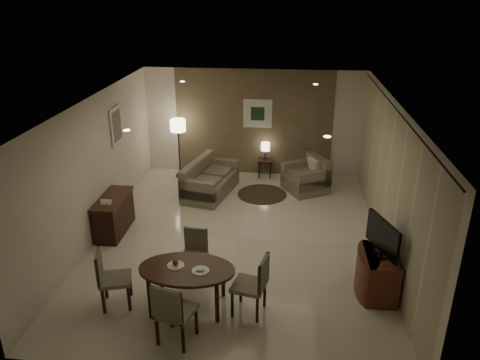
# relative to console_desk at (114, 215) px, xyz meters

# --- Properties ---
(room_shell) EXTENTS (5.50, 7.00, 2.70)m
(room_shell) POSITION_rel_console_desk_xyz_m (2.49, 0.40, 0.98)
(room_shell) COLOR beige
(room_shell) RESTS_ON ground
(taupe_accent) EXTENTS (3.96, 0.03, 2.70)m
(taupe_accent) POSITION_rel_console_desk_xyz_m (2.49, 3.48, 0.98)
(taupe_accent) COLOR #766349
(taupe_accent) RESTS_ON wall_back
(curtain_wall) EXTENTS (0.08, 6.70, 2.58)m
(curtain_wall) POSITION_rel_console_desk_xyz_m (5.17, 0.00, 0.95)
(curtain_wall) COLOR beige
(curtain_wall) RESTS_ON wall_right
(curtain_rod) EXTENTS (0.03, 6.80, 0.03)m
(curtain_rod) POSITION_rel_console_desk_xyz_m (5.17, 0.00, 2.27)
(curtain_rod) COLOR black
(curtain_rod) RESTS_ON wall_right
(art_back_frame) EXTENTS (0.72, 0.03, 0.72)m
(art_back_frame) POSITION_rel_console_desk_xyz_m (2.59, 3.46, 1.23)
(art_back_frame) COLOR silver
(art_back_frame) RESTS_ON wall_back
(art_back_canvas) EXTENTS (0.34, 0.01, 0.34)m
(art_back_canvas) POSITION_rel_console_desk_xyz_m (2.59, 3.44, 1.23)
(art_back_canvas) COLOR #1C331D
(art_back_canvas) RESTS_ON wall_back
(art_left_frame) EXTENTS (0.03, 0.60, 0.80)m
(art_left_frame) POSITION_rel_console_desk_xyz_m (-0.23, 1.20, 1.48)
(art_left_frame) COLOR silver
(art_left_frame) RESTS_ON wall_left
(art_left_canvas) EXTENTS (0.01, 0.46, 0.64)m
(art_left_canvas) POSITION_rel_console_desk_xyz_m (-0.21, 1.20, 1.48)
(art_left_canvas) COLOR gray
(art_left_canvas) RESTS_ON wall_left
(downlight_nl) EXTENTS (0.10, 0.10, 0.01)m
(downlight_nl) POSITION_rel_console_desk_xyz_m (1.09, -1.80, 2.31)
(downlight_nl) COLOR white
(downlight_nl) RESTS_ON ceiling
(downlight_nr) EXTENTS (0.10, 0.10, 0.01)m
(downlight_nr) POSITION_rel_console_desk_xyz_m (3.89, -1.80, 2.31)
(downlight_nr) COLOR white
(downlight_nr) RESTS_ON ceiling
(downlight_fl) EXTENTS (0.10, 0.10, 0.01)m
(downlight_fl) POSITION_rel_console_desk_xyz_m (1.09, 1.80, 2.31)
(downlight_fl) COLOR white
(downlight_fl) RESTS_ON ceiling
(downlight_fr) EXTENTS (0.10, 0.10, 0.01)m
(downlight_fr) POSITION_rel_console_desk_xyz_m (3.89, 1.80, 2.31)
(downlight_fr) COLOR white
(downlight_fr) RESTS_ON ceiling
(console_desk) EXTENTS (0.48, 1.20, 0.75)m
(console_desk) POSITION_rel_console_desk_xyz_m (0.00, 0.00, 0.00)
(console_desk) COLOR #402514
(console_desk) RESTS_ON floor
(telephone) EXTENTS (0.20, 0.14, 0.09)m
(telephone) POSITION_rel_console_desk_xyz_m (0.00, -0.30, 0.43)
(telephone) COLOR white
(telephone) RESTS_ON console_desk
(tv_cabinet) EXTENTS (0.48, 0.90, 0.70)m
(tv_cabinet) POSITION_rel_console_desk_xyz_m (4.89, -1.50, -0.03)
(tv_cabinet) COLOR #5E2E1C
(tv_cabinet) RESTS_ON floor
(flat_tv) EXTENTS (0.36, 0.85, 0.60)m
(flat_tv) POSITION_rel_console_desk_xyz_m (4.87, -1.50, 0.65)
(flat_tv) COLOR black
(flat_tv) RESTS_ON tv_cabinet
(dining_table) EXTENTS (1.45, 0.91, 0.68)m
(dining_table) POSITION_rel_console_desk_xyz_m (1.94, -2.16, -0.03)
(dining_table) COLOR #402514
(dining_table) RESTS_ON floor
(chair_near) EXTENTS (0.59, 0.59, 0.99)m
(chair_near) POSITION_rel_console_desk_xyz_m (1.94, -2.90, 0.12)
(chair_near) COLOR gray
(chair_near) RESTS_ON floor
(chair_far) EXTENTS (0.46, 0.46, 0.86)m
(chair_far) POSITION_rel_console_desk_xyz_m (1.88, -1.44, 0.06)
(chair_far) COLOR gray
(chair_far) RESTS_ON floor
(chair_left) EXTENTS (0.56, 0.56, 0.94)m
(chair_left) POSITION_rel_console_desk_xyz_m (0.84, -2.23, 0.09)
(chair_left) COLOR gray
(chair_left) RESTS_ON floor
(chair_right) EXTENTS (0.56, 0.56, 0.96)m
(chair_right) POSITION_rel_console_desk_xyz_m (2.87, -2.19, 0.11)
(chair_right) COLOR gray
(chair_right) RESTS_ON floor
(plate_a) EXTENTS (0.26, 0.26, 0.02)m
(plate_a) POSITION_rel_console_desk_xyz_m (1.76, -2.11, 0.31)
(plate_a) COLOR white
(plate_a) RESTS_ON dining_table
(plate_b) EXTENTS (0.26, 0.26, 0.02)m
(plate_b) POSITION_rel_console_desk_xyz_m (2.16, -2.21, 0.31)
(plate_b) COLOR white
(plate_b) RESTS_ON dining_table
(fruit_apple) EXTENTS (0.09, 0.09, 0.09)m
(fruit_apple) POSITION_rel_console_desk_xyz_m (1.76, -2.11, 0.37)
(fruit_apple) COLOR maroon
(fruit_apple) RESTS_ON plate_a
(napkin) EXTENTS (0.12, 0.08, 0.03)m
(napkin) POSITION_rel_console_desk_xyz_m (2.16, -2.21, 0.34)
(napkin) COLOR white
(napkin) RESTS_ON plate_b
(round_rug) EXTENTS (1.16, 1.16, 0.01)m
(round_rug) POSITION_rel_console_desk_xyz_m (2.81, 2.11, -0.37)
(round_rug) COLOR #423925
(round_rug) RESTS_ON floor
(sofa) EXTENTS (1.83, 1.21, 0.79)m
(sofa) POSITION_rel_console_desk_xyz_m (1.60, 2.04, 0.02)
(sofa) COLOR gray
(sofa) RESTS_ON floor
(armchair) EXTENTS (1.20, 1.22, 0.81)m
(armchair) POSITION_rel_console_desk_xyz_m (3.83, 2.45, 0.03)
(armchair) COLOR gray
(armchair) RESTS_ON floor
(side_table) EXTENTS (0.36, 0.36, 0.46)m
(side_table) POSITION_rel_console_desk_xyz_m (2.81, 3.25, -0.15)
(side_table) COLOR black
(side_table) RESTS_ON floor
(table_lamp) EXTENTS (0.22, 0.22, 0.50)m
(table_lamp) POSITION_rel_console_desk_xyz_m (2.81, 3.25, 0.33)
(table_lamp) COLOR #FFEAC1
(table_lamp) RESTS_ON side_table
(floor_lamp) EXTENTS (0.38, 0.38, 1.51)m
(floor_lamp) POSITION_rel_console_desk_xyz_m (0.64, 3.02, 0.38)
(floor_lamp) COLOR #FFE5B7
(floor_lamp) RESTS_ON floor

